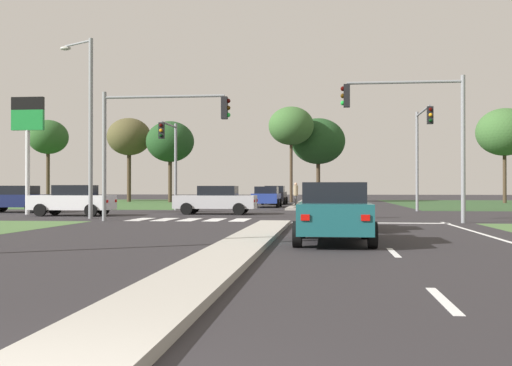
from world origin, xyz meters
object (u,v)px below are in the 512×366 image
car_teal_third (334,212)px  treeline_fourth (318,141)px  pedestrian_at_median (296,191)px  treeline_near (48,137)px  fuel_price_totem (28,128)px  treeline_third (170,142)px  treeline_second (129,137)px  car_silver_seventh (216,200)px  traffic_signal_far_left (171,150)px  traffic_signal_near_right (419,122)px  street_lamp_second (88,117)px  car_white_sixth (73,200)px  treeline_sixth (505,132)px  car_navy_fifth (17,199)px  traffic_signal_far_right (422,140)px  traffic_signal_near_left (151,130)px  treeline_fifth (291,126)px  car_black_near (275,195)px  car_blue_fourth (266,197)px  car_grey_second (335,207)px

car_teal_third → treeline_fourth: 49.34m
pedestrian_at_median → treeline_near: size_ratio=0.20×
treeline_fourth → fuel_price_totem: bearing=-114.9°
treeline_third → treeline_second: bearing=159.3°
fuel_price_totem → treeline_near: 34.38m
car_silver_seventh → traffic_signal_far_left: (-3.63, 4.35, 3.01)m
traffic_signal_near_right → treeline_third: 40.08m
street_lamp_second → treeline_fourth: 38.46m
car_white_sixth → treeline_sixth: (29.71, 30.54, 5.89)m
street_lamp_second → treeline_sixth: (27.88, 33.21, 1.93)m
car_navy_fifth → traffic_signal_far_right: 24.07m
car_white_sixth → traffic_signal_near_left: size_ratio=0.74×
traffic_signal_near_right → treeline_fourth: treeline_fourth is taller
car_teal_third → treeline_third: (-15.65, 45.11, 5.21)m
treeline_second → treeline_fourth: size_ratio=1.00×
traffic_signal_far_right → treeline_near: (-34.93, 26.33, 2.55)m
car_teal_third → car_navy_fifth: (-18.30, 18.78, -0.01)m
car_white_sixth → treeline_fourth: (12.16, 34.34, 5.43)m
traffic_signal_far_left → treeline_fifth: 25.11m
traffic_signal_near_right → treeline_fifth: (-7.23, 35.88, 3.36)m
car_silver_seventh → treeline_fourth: bearing=-9.3°
treeline_near → traffic_signal_far_left: bearing=-52.6°
car_black_near → traffic_signal_near_right: (8.24, -28.28, 3.36)m
treeline_third → treeline_fifth: 12.15m
car_blue_fourth → treeline_fourth: treeline_fourth is taller
treeline_fifth → car_grey_second: bearing=-84.8°
car_teal_third → treeline_second: 51.51m
traffic_signal_far_left → treeline_fourth: treeline_fourth is taller
treeline_second → treeline_third: (4.79, -1.81, -0.66)m
car_silver_seventh → treeline_third: bearing=18.9°
car_blue_fourth → pedestrian_at_median: (2.16, 0.39, 0.38)m
car_white_sixth → treeline_second: (-7.28, 32.22, 5.87)m
car_teal_third → traffic_signal_far_left: size_ratio=0.78×
traffic_signal_near_left → treeline_second: (-12.71, 36.90, 2.74)m
treeline_sixth → traffic_signal_near_left: bearing=-124.6°
street_lamp_second → traffic_signal_near_left: bearing=-29.1°
treeline_fifth → car_blue_fourth: bearing=-93.6°
car_teal_third → pedestrian_at_median: pedestrian_at_median is taller
car_teal_third → treeline_fifth: bearing=94.5°
car_teal_third → traffic_signal_near_left: 13.03m
car_blue_fourth → street_lamp_second: (-6.73, -18.20, 3.97)m
car_white_sixth → traffic_signal_near_right: 17.74m
traffic_signal_near_left → traffic_signal_far_right: bearing=40.9°
traffic_signal_far_left → treeline_fourth: bearing=72.0°
pedestrian_at_median → fuel_price_totem: (-13.84, -14.55, 3.49)m
pedestrian_at_median → treeline_fourth: bearing=124.1°
car_teal_third → treeline_near: bearing=121.8°
car_grey_second → treeline_third: treeline_third is taller
car_blue_fourth → car_grey_second: bearing=100.7°
traffic_signal_far_left → treeline_second: bearing=113.0°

